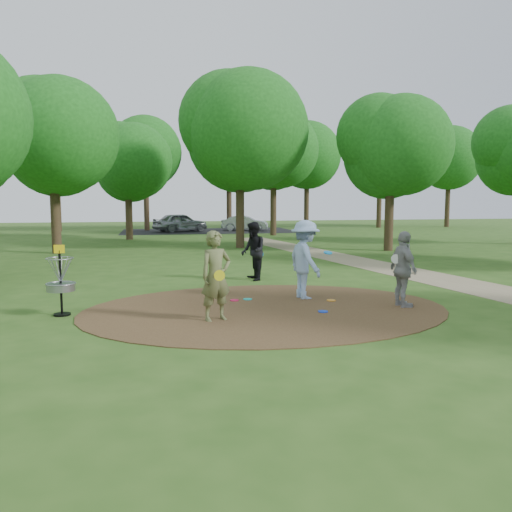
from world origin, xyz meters
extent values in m
plane|color=#2D5119|center=(0.00, 0.00, 0.00)|extent=(100.00, 100.00, 0.00)
cylinder|color=#47301C|center=(0.00, 0.00, 0.01)|extent=(8.40, 8.40, 0.02)
cube|color=#8C7A5B|center=(6.50, 2.00, 0.01)|extent=(7.55, 39.89, 0.01)
cube|color=black|center=(2.00, 30.00, 0.00)|extent=(14.00, 8.00, 0.01)
imported|color=#5F643A|center=(-1.27, -0.87, 0.94)|extent=(0.80, 0.66, 1.87)
cylinder|color=yellow|center=(-1.23, -1.14, 0.99)|extent=(0.22, 0.06, 0.22)
imported|color=#94B1DD|center=(1.23, 1.01, 1.00)|extent=(0.97, 1.41, 2.00)
cylinder|color=#0C8AD7|center=(1.83, 1.01, 1.16)|extent=(0.24, 0.24, 0.08)
imported|color=black|center=(0.52, 4.17, 0.92)|extent=(0.75, 0.93, 1.84)
cylinder|color=#0C9BD3|center=(0.75, 4.18, 0.82)|extent=(0.23, 0.13, 0.22)
imported|color=#979699|center=(3.16, -0.44, 0.89)|extent=(0.46, 1.06, 1.79)
cylinder|color=silver|center=(2.97, -0.43, 1.14)|extent=(0.23, 0.12, 0.22)
cylinder|color=#1AD2CD|center=(-0.23, 1.10, 0.03)|extent=(0.22, 0.22, 0.02)
cylinder|color=#0C34DC|center=(1.15, -0.61, 0.03)|extent=(0.22, 0.22, 0.02)
cylinder|color=#D9154D|center=(-0.58, 1.03, 0.03)|extent=(0.22, 0.22, 0.02)
imported|color=#93969A|center=(-0.34, 29.57, 0.75)|extent=(4.72, 3.45, 1.49)
imported|color=#9D9FA4|center=(4.97, 29.71, 0.63)|extent=(4.04, 2.35, 1.26)
cylinder|color=orange|center=(1.76, 0.53, 0.03)|extent=(0.22, 0.22, 0.02)
cylinder|color=black|center=(-4.50, 0.30, 0.68)|extent=(0.05, 0.05, 1.35)
cylinder|color=black|center=(-4.50, 0.30, 0.02)|extent=(0.36, 0.36, 0.04)
cylinder|color=gray|center=(-4.50, 0.30, 0.62)|extent=(0.60, 0.60, 0.16)
torus|color=gray|center=(-4.50, 0.30, 0.70)|extent=(0.63, 0.63, 0.03)
torus|color=gray|center=(-4.50, 0.30, 1.25)|extent=(0.58, 0.58, 0.02)
cube|color=yellow|center=(-4.50, 0.30, 1.45)|extent=(0.22, 0.02, 0.18)
cylinder|color=#332316|center=(-7.00, 14.00, 1.90)|extent=(0.44, 0.44, 3.80)
sphere|color=#195316|center=(-7.00, 14.00, 5.27)|extent=(5.33, 5.33, 5.33)
cylinder|color=#332316|center=(2.00, 15.00, 2.09)|extent=(0.44, 0.44, 4.18)
sphere|color=#195316|center=(2.00, 15.00, 5.88)|extent=(6.19, 6.19, 6.19)
cylinder|color=#332316|center=(9.00, 12.00, 1.80)|extent=(0.44, 0.44, 3.61)
sphere|color=#195316|center=(9.00, 12.00, 4.95)|extent=(4.88, 4.88, 4.88)
cylinder|color=#332316|center=(-4.00, 22.00, 1.71)|extent=(0.44, 0.44, 3.42)
sphere|color=#195316|center=(-4.00, 22.00, 4.74)|extent=(4.81, 4.81, 4.81)
cylinder|color=#332316|center=(6.00, 24.00, 2.19)|extent=(0.44, 0.44, 4.37)
sphere|color=#195316|center=(6.00, 24.00, 5.87)|extent=(5.44, 5.44, 5.44)
camera|label=1|loc=(-2.52, -10.97, 2.48)|focal=35.00mm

